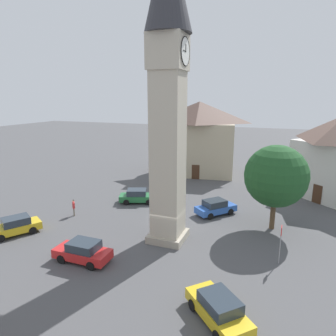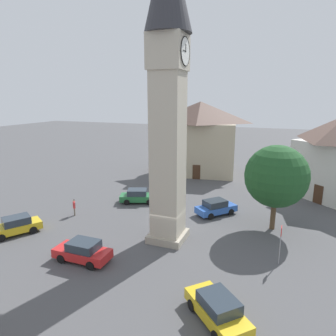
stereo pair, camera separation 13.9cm
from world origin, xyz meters
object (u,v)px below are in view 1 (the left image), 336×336
at_px(clock_tower, 168,68).
at_px(building_terrace_right, 199,138).
at_px(car_red_corner, 138,196).
at_px(pedestrian, 74,206).
at_px(road_sign, 281,238).
at_px(car_blue_kerb, 215,207).
at_px(car_white_side, 218,308).
at_px(tree, 276,176).
at_px(car_silver_kerb, 15,226).
at_px(car_black_far, 83,251).

bearing_deg(clock_tower, building_terrace_right, -171.05).
xyz_separation_m(car_red_corner, pedestrian, (5.69, -4.22, 0.25)).
bearing_deg(clock_tower, road_sign, 86.00).
distance_m(car_blue_kerb, car_red_corner, 8.83).
height_order(clock_tower, car_white_side, clock_tower).
height_order(clock_tower, car_blue_kerb, clock_tower).
height_order(clock_tower, road_sign, clock_tower).
distance_m(car_red_corner, tree, 14.95).
bearing_deg(car_silver_kerb, car_blue_kerb, 125.08).
height_order(car_silver_kerb, building_terrace_right, building_terrace_right).
bearing_deg(car_red_corner, building_terrace_right, 169.61).
xyz_separation_m(car_silver_kerb, car_black_far, (1.49, 8.07, 0.00)).
distance_m(pedestrian, road_sign, 19.30).
bearing_deg(road_sign, car_silver_kerb, -81.31).
bearing_deg(tree, car_silver_kerb, -66.00).
bearing_deg(car_black_far, car_silver_kerb, -100.50).
xyz_separation_m(car_silver_kerb, tree, (-9.13, 20.52, 4.09)).
bearing_deg(car_white_side, building_terrace_right, -162.84).
distance_m(car_black_far, building_terrace_right, 28.06).
height_order(clock_tower, tree, clock_tower).
relative_size(car_silver_kerb, road_sign, 1.57).
bearing_deg(car_silver_kerb, building_terrace_right, 160.91).
bearing_deg(car_black_far, car_white_side, 76.76).
relative_size(clock_tower, road_sign, 8.26).
bearing_deg(car_blue_kerb, clock_tower, -20.52).
bearing_deg(pedestrian, road_sign, 84.12).
bearing_deg(car_blue_kerb, car_red_corner, -92.03).
xyz_separation_m(tree, road_sign, (5.89, 0.69, -2.95)).
height_order(clock_tower, building_terrace_right, clock_tower).
bearing_deg(road_sign, car_white_side, -21.99).
height_order(car_blue_kerb, tree, tree).
relative_size(clock_tower, car_silver_kerb, 5.25).
xyz_separation_m(car_blue_kerb, car_red_corner, (-0.31, -8.83, 0.00)).
distance_m(car_red_corner, car_black_far, 12.53).
height_order(car_silver_kerb, pedestrian, pedestrian).
bearing_deg(clock_tower, car_blue_kerb, 159.48).
height_order(car_blue_kerb, car_black_far, same).
distance_m(car_silver_kerb, tree, 22.83).
xyz_separation_m(car_blue_kerb, car_black_far, (12.09, -7.01, 0.00)).
xyz_separation_m(car_black_far, building_terrace_right, (-27.63, 0.97, 4.81)).
bearing_deg(clock_tower, car_white_side, 36.65).
height_order(car_silver_kerb, car_red_corner, same).
relative_size(car_blue_kerb, car_silver_kerb, 0.95).
height_order(tree, building_terrace_right, building_terrace_right).
relative_size(clock_tower, car_black_far, 5.58).
distance_m(car_black_far, tree, 16.87).
relative_size(car_blue_kerb, car_red_corner, 0.94).
xyz_separation_m(clock_tower, car_silver_kerb, (3.84, -12.55, -12.82)).
height_order(car_white_side, road_sign, road_sign).
relative_size(car_silver_kerb, building_terrace_right, 0.37).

